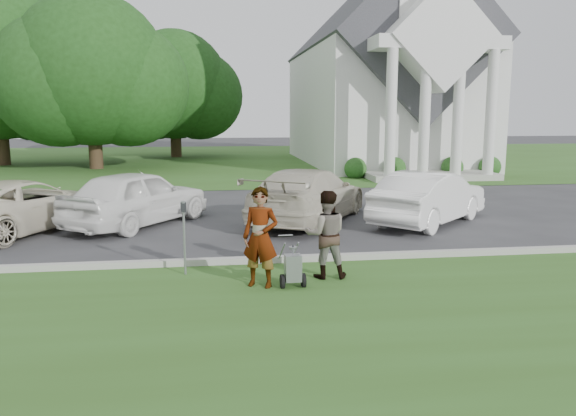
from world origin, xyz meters
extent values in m
plane|color=#333335|center=(0.00, 0.00, 0.00)|extent=(120.00, 120.00, 0.00)
cube|color=#31541D|center=(0.00, -3.00, 0.01)|extent=(80.00, 7.00, 0.01)
cube|color=#31541D|center=(0.00, 27.00, 0.01)|extent=(80.00, 30.00, 0.01)
cube|color=#9E9E93|center=(0.00, 0.55, 0.07)|extent=(80.00, 0.18, 0.15)
cube|color=white|center=(9.00, 24.00, 3.50)|extent=(9.00, 16.00, 7.00)
cube|color=#38383D|center=(9.00, 24.00, 7.00)|extent=(9.19, 17.00, 9.19)
cube|color=#9E9E93|center=(9.00, 14.80, 0.15)|extent=(6.20, 2.60, 0.30)
cylinder|color=white|center=(6.60, 13.80, 3.00)|extent=(0.50, 0.50, 6.00)
cylinder|color=white|center=(8.20, 13.80, 3.00)|extent=(0.50, 0.50, 6.00)
cylinder|color=white|center=(9.80, 13.80, 3.00)|extent=(0.50, 0.50, 6.00)
cylinder|color=white|center=(11.40, 13.80, 3.00)|extent=(0.50, 0.50, 6.00)
cube|color=white|center=(9.00, 14.60, 6.30)|extent=(6.20, 2.00, 0.60)
cube|color=white|center=(9.00, 14.60, 6.60)|extent=(5.09, 2.20, 5.09)
sphere|color=#1E4C19|center=(5.50, 15.70, 0.45)|extent=(1.10, 1.10, 1.10)
sphere|color=#1E4C19|center=(7.50, 15.70, 0.45)|extent=(1.10, 1.10, 1.10)
sphere|color=#1E4C19|center=(10.50, 15.70, 0.45)|extent=(1.10, 1.10, 1.10)
sphere|color=#1E4C19|center=(12.50, 15.70, 0.45)|extent=(1.10, 1.10, 1.10)
cylinder|color=#332316|center=(-8.00, 22.00, 1.60)|extent=(0.76, 0.76, 3.20)
sphere|color=#1A3F13|center=(-8.00, 22.00, 5.51)|extent=(8.40, 8.40, 8.40)
sphere|color=#1A3F13|center=(-6.11, 22.30, 4.67)|extent=(6.89, 6.89, 6.89)
sphere|color=#1A3F13|center=(-9.68, 21.70, 4.88)|extent=(7.22, 7.22, 7.22)
cylinder|color=#332316|center=(-14.00, 25.00, 1.80)|extent=(0.76, 0.76, 3.60)
sphere|color=#1A3F13|center=(-11.93, 25.30, 5.21)|extent=(7.54, 7.54, 7.54)
cylinder|color=#332316|center=(-4.00, 30.00, 1.50)|extent=(0.76, 0.76, 3.00)
sphere|color=#1A3F13|center=(-4.00, 30.00, 5.09)|extent=(7.60, 7.60, 7.60)
sphere|color=#1A3F13|center=(-2.29, 30.30, 4.33)|extent=(6.23, 6.23, 6.23)
sphere|color=#1A3F13|center=(-5.52, 29.70, 4.52)|extent=(6.54, 6.54, 6.54)
cylinder|color=black|center=(-0.24, -1.22, 0.13)|extent=(0.08, 0.27, 0.27)
cylinder|color=black|center=(0.15, -1.20, 0.13)|extent=(0.08, 0.27, 0.27)
cylinder|color=#2D2D33|center=(-0.04, -1.21, 0.13)|extent=(0.45, 0.06, 0.03)
cube|color=gray|center=(-0.04, -1.21, 0.38)|extent=(0.31, 0.26, 0.49)
cone|color=gray|center=(-0.04, -1.21, 0.71)|extent=(0.16, 0.16, 0.14)
cylinder|color=#2D2D33|center=(-0.04, -1.21, 0.78)|extent=(0.04, 0.04, 0.05)
cylinder|color=gray|center=(-0.19, -0.79, 0.60)|extent=(0.06, 0.66, 0.47)
cylinder|color=gray|center=(0.06, -0.78, 0.60)|extent=(0.06, 0.66, 0.47)
cylinder|color=gray|center=(-0.08, -0.46, 0.83)|extent=(0.29, 0.04, 0.03)
imported|color=#999999|center=(-0.62, -1.06, 0.92)|extent=(0.80, 0.68, 1.85)
imported|color=#999999|center=(0.68, -0.66, 0.85)|extent=(0.88, 0.71, 1.71)
cylinder|color=gray|center=(-2.04, -0.10, 0.64)|extent=(0.05, 0.05, 1.29)
cube|color=#2D2D33|center=(-2.04, -0.10, 1.37)|extent=(0.11, 0.07, 0.19)
cylinder|color=gray|center=(-2.04, -0.10, 1.47)|extent=(0.10, 0.10, 0.03)
imported|color=beige|center=(-6.60, 4.79, 0.70)|extent=(4.33, 5.58, 1.41)
imported|color=white|center=(-3.60, 5.12, 0.81)|extent=(4.26, 4.98, 1.61)
imported|color=beige|center=(1.31, 5.05, 0.79)|extent=(4.64, 5.82, 1.58)
imported|color=white|center=(4.73, 4.25, 0.76)|extent=(4.45, 4.34, 1.52)
camera|label=1|loc=(-1.47, -11.04, 3.20)|focal=35.00mm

